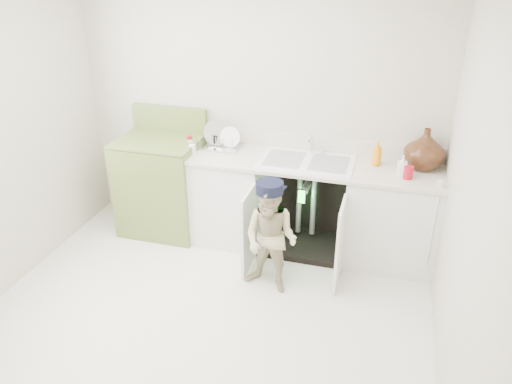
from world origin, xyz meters
TOP-DOWN VIEW (x-y plane):
  - ground at (0.00, 0.00)m, footprint 3.50×3.50m
  - room_shell at (0.00, 0.00)m, footprint 6.00×5.50m
  - counter_run at (0.59, 1.21)m, footprint 2.44×1.02m
  - avocado_stove at (-0.90, 1.18)m, footprint 0.79×0.65m
  - repair_worker at (0.41, 0.48)m, footprint 0.55×0.62m

SIDE VIEW (x-z plane):
  - ground at x=0.00m, z-range 0.00..0.00m
  - counter_run at x=0.59m, z-range -0.15..1.11m
  - repair_worker at x=0.41m, z-range 0.00..1.00m
  - avocado_stove at x=-0.90m, z-range -0.11..1.11m
  - room_shell at x=0.00m, z-range 0.62..1.88m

